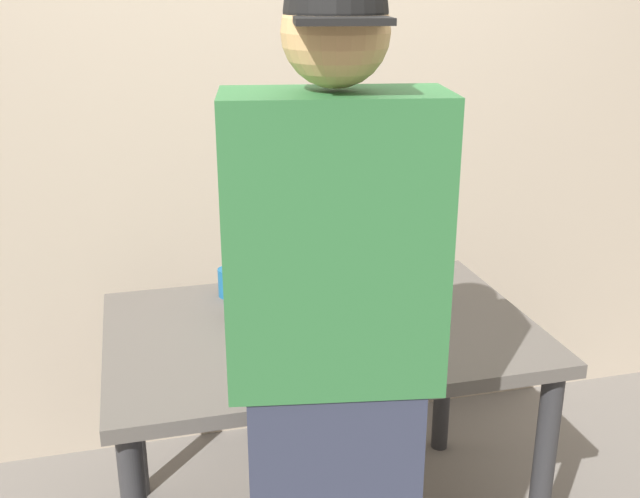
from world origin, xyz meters
The scene contains 8 objects.
desk centered at (0.00, 0.00, 0.67)m, with size 1.29×0.85×0.77m.
laptop centered at (0.19, 0.12, 0.82)m, with size 0.33×0.36×0.20m.
beer_bottle_amber centered at (-0.10, 0.15, 0.90)m, with size 0.07×0.07×0.33m.
beer_bottle_brown centered at (-0.24, 0.13, 0.90)m, with size 0.07×0.07×0.32m.
beer_bottle_green centered at (-0.16, -0.01, 0.89)m, with size 0.06×0.06×0.32m.
person_figure centered at (-0.14, -0.64, 0.92)m, with size 0.47×0.33×1.81m.
coffee_mug centered at (-0.23, 0.30, 0.82)m, with size 0.11×0.08×0.10m.
back_wall centered at (0.00, 0.74, 1.30)m, with size 6.00×0.10×2.60m, color tan.
Camera 1 is at (-0.52, -2.01, 1.76)m, focal length 42.00 mm.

